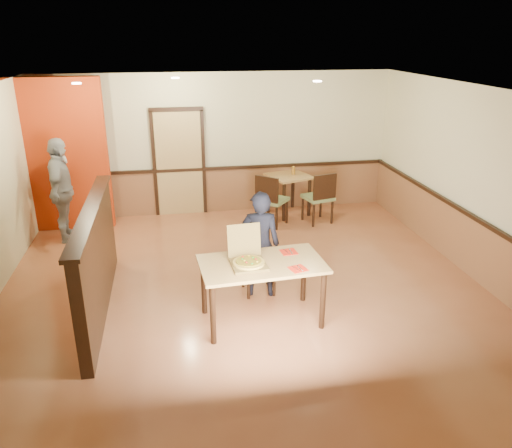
{
  "coord_description": "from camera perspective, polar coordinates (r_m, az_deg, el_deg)",
  "views": [
    {
      "loc": [
        -0.97,
        -6.37,
        3.51
      ],
      "look_at": [
        0.15,
        0.0,
        1.01
      ],
      "focal_mm": 35.0,
      "sensor_mm": 36.0,
      "label": 1
    }
  ],
  "objects": [
    {
      "name": "side_chair_left",
      "position": [
        9.48,
        1.68,
        2.95
      ],
      "size": [
        0.71,
        0.71,
        1.02
      ],
      "rotation": [
        0.0,
        0.0,
        2.43
      ],
      "color": "olive",
      "rests_on": "floor"
    },
    {
      "name": "chair_rail_right",
      "position": [
        8.18,
        23.41,
        0.86
      ],
      "size": [
        0.06,
        7.0,
        0.06
      ],
      "primitive_type": "cube",
      "color": "black",
      "rests_on": "wall_right"
    },
    {
      "name": "back_door",
      "position": [
        10.14,
        -8.77,
        6.84
      ],
      "size": [
        0.9,
        0.06,
        2.1
      ],
      "primitive_type": "cube",
      "color": "tan",
      "rests_on": "wall_back"
    },
    {
      "name": "wall_back",
      "position": [
        10.15,
        -4.32,
        9.06
      ],
      "size": [
        7.0,
        0.0,
        7.0
      ],
      "primitive_type": "plane",
      "rotation": [
        1.57,
        0.0,
        0.0
      ],
      "color": "beige",
      "rests_on": "floor"
    },
    {
      "name": "pizza_box",
      "position": [
        6.16,
        -0.94,
        -4.14
      ],
      "size": [
        0.46,
        0.53,
        0.45
      ],
      "rotation": [
        0.0,
        0.0,
        0.07
      ],
      "color": "brown",
      "rests_on": "main_table"
    },
    {
      "name": "wainscot_right",
      "position": [
        8.35,
        23.07,
        -2.16
      ],
      "size": [
        0.04,
        7.0,
        0.9
      ],
      "primitive_type": "cube",
      "color": "brown",
      "rests_on": "floor"
    },
    {
      "name": "booth_partition",
      "position": [
        6.85,
        -17.74,
        -3.86
      ],
      "size": [
        0.2,
        3.1,
        1.44
      ],
      "color": "black",
      "rests_on": "floor"
    },
    {
      "name": "main_table",
      "position": [
        6.28,
        0.67,
        -5.34
      ],
      "size": [
        1.6,
        0.99,
        0.83
      ],
      "rotation": [
        0.0,
        0.0,
        0.07
      ],
      "color": "#AB8248",
      "rests_on": "floor"
    },
    {
      "name": "napkin_near",
      "position": [
        6.09,
        4.82,
        -5.11
      ],
      "size": [
        0.24,
        0.24,
        0.01
      ],
      "rotation": [
        0.0,
        0.0,
        0.28
      ],
      "color": "red",
      "rests_on": "main_table"
    },
    {
      "name": "passerby",
      "position": [
        9.31,
        -21.29,
        3.54
      ],
      "size": [
        0.45,
        1.09,
        1.85
      ],
      "primitive_type": "imported",
      "rotation": [
        0.0,
        0.0,
        1.57
      ],
      "color": "#93959B",
      "rests_on": "floor"
    },
    {
      "name": "spot_c",
      "position": [
        8.26,
        7.03,
        15.9
      ],
      "size": [
        0.14,
        0.14,
        0.02
      ],
      "primitive_type": "cylinder",
      "color": "#FFD4B2",
      "rests_on": "ceiling"
    },
    {
      "name": "wainscot_back",
      "position": [
        10.36,
        -4.16,
        3.88
      ],
      "size": [
        7.0,
        0.04,
        0.9
      ],
      "primitive_type": "cube",
      "color": "brown",
      "rests_on": "floor"
    },
    {
      "name": "spot_b",
      "position": [
        8.91,
        -9.21,
        16.17
      ],
      "size": [
        0.14,
        0.14,
        0.02
      ],
      "primitive_type": "cylinder",
      "color": "#FFD4B2",
      "rests_on": "ceiling"
    },
    {
      "name": "wall_right",
      "position": [
        8.07,
        24.2,
        4.07
      ],
      "size": [
        0.0,
        7.0,
        7.0
      ],
      "primitive_type": "plane",
      "rotation": [
        1.57,
        0.0,
        -1.57
      ],
      "color": "beige",
      "rests_on": "floor"
    },
    {
      "name": "napkin_far",
      "position": [
        6.53,
        3.76,
        -3.2
      ],
      "size": [
        0.23,
        0.23,
        0.01
      ],
      "rotation": [
        0.0,
        0.0,
        0.11
      ],
      "color": "red",
      "rests_on": "main_table"
    },
    {
      "name": "red_accent_panel",
      "position": [
        9.8,
        -21.25,
        7.26
      ],
      "size": [
        1.6,
        0.2,
        2.78
      ],
      "primitive_type": "cube",
      "color": "#AF2F0C",
      "rests_on": "floor"
    },
    {
      "name": "pizza",
      "position": [
        6.13,
        -0.84,
        -4.42
      ],
      "size": [
        0.47,
        0.47,
        0.03
      ],
      "primitive_type": "cylinder",
      "rotation": [
        0.0,
        0.0,
        0.21
      ],
      "color": "gold",
      "rests_on": "pizza_box"
    },
    {
      "name": "ceiling",
      "position": [
        6.49,
        -1.34,
        14.82
      ],
      "size": [
        7.0,
        7.0,
        0.0
      ],
      "primitive_type": "plane",
      "rotation": [
        3.14,
        0.0,
        0.0
      ],
      "color": "black",
      "rests_on": "wall_back"
    },
    {
      "name": "floor",
      "position": [
        7.34,
        -1.16,
        -7.44
      ],
      "size": [
        7.0,
        7.0,
        0.0
      ],
      "primitive_type": "plane",
      "color": "#BE7149",
      "rests_on": "ground"
    },
    {
      "name": "diner_chair",
      "position": [
        7.13,
        0.14,
        -3.89
      ],
      "size": [
        0.48,
        0.48,
        0.91
      ],
      "rotation": [
        0.0,
        0.0,
        0.06
      ],
      "color": "olive",
      "rests_on": "floor"
    },
    {
      "name": "side_chair_right",
      "position": [
        9.7,
        7.32,
        3.22
      ],
      "size": [
        0.62,
        0.62,
        1.02
      ],
      "rotation": [
        0.0,
        0.0,
        3.4
      ],
      "color": "olive",
      "rests_on": "floor"
    },
    {
      "name": "condiment",
      "position": [
        10.13,
        4.3,
        6.14
      ],
      "size": [
        0.07,
        0.07,
        0.17
      ],
      "primitive_type": "cylinder",
      "color": "#9C671C",
      "rests_on": "side_table"
    },
    {
      "name": "spot_a",
      "position": [
        8.31,
        -19.82,
        14.89
      ],
      "size": [
        0.14,
        0.14,
        0.02
      ],
      "primitive_type": "cylinder",
      "color": "#FFD4B2",
      "rests_on": "ceiling"
    },
    {
      "name": "diner",
      "position": [
        6.89,
        0.44,
        -2.35
      ],
      "size": [
        0.61,
        0.46,
        1.54
      ],
      "primitive_type": "imported",
      "rotation": [
        0.0,
        0.0,
        2.98
      ],
      "color": "black",
      "rests_on": "floor"
    },
    {
      "name": "side_table",
      "position": [
        10.13,
        3.77,
        4.59
      ],
      "size": [
        0.97,
        0.97,
        0.82
      ],
      "rotation": [
        0.0,
        0.0,
        0.34
      ],
      "color": "#AB8248",
      "rests_on": "floor"
    },
    {
      "name": "chair_rail_back",
      "position": [
        10.21,
        -4.21,
        6.37
      ],
      "size": [
        7.0,
        0.06,
        0.06
      ],
      "primitive_type": "cube",
      "color": "black",
      "rests_on": "wall_back"
    }
  ]
}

